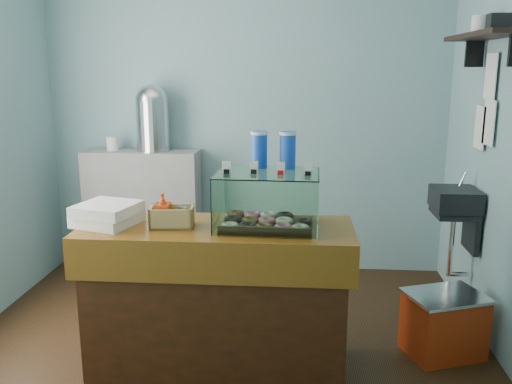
# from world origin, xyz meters

# --- Properties ---
(ground) EXTENTS (3.50, 3.50, 0.00)m
(ground) POSITION_xyz_m (0.00, 0.00, 0.00)
(ground) COLOR black
(ground) RESTS_ON ground
(room_shell) EXTENTS (3.54, 3.04, 2.82)m
(room_shell) POSITION_xyz_m (0.03, 0.01, 1.71)
(room_shell) COLOR #75A7AB
(room_shell) RESTS_ON ground
(counter) EXTENTS (1.60, 0.60, 0.90)m
(counter) POSITION_xyz_m (0.00, -0.25, 0.46)
(counter) COLOR #451E0D
(counter) RESTS_ON ground
(back_shelf) EXTENTS (1.00, 0.32, 1.10)m
(back_shelf) POSITION_xyz_m (-0.90, 1.32, 0.55)
(back_shelf) COLOR gray
(back_shelf) RESTS_ON ground
(display_case) EXTENTS (0.60, 0.45, 0.54)m
(display_case) POSITION_xyz_m (0.30, -0.20, 1.07)
(display_case) COLOR #371F10
(display_case) RESTS_ON counter
(condiment_crate) EXTENTS (0.26, 0.17, 0.20)m
(condiment_crate) POSITION_xyz_m (-0.27, -0.28, 0.97)
(condiment_crate) COLOR tan
(condiment_crate) RESTS_ON counter
(pastry_boxes) EXTENTS (0.40, 0.41, 0.13)m
(pastry_boxes) POSITION_xyz_m (-0.65, -0.26, 0.96)
(pastry_boxes) COLOR white
(pastry_boxes) RESTS_ON counter
(coffee_urn) EXTENTS (0.31, 0.31, 0.57)m
(coffee_urn) POSITION_xyz_m (-0.78, 1.33, 1.40)
(coffee_urn) COLOR silver
(coffee_urn) RESTS_ON back_shelf
(red_cooler) EXTENTS (0.56, 0.50, 0.41)m
(red_cooler) POSITION_xyz_m (1.42, 0.01, 0.21)
(red_cooler) COLOR #B2300E
(red_cooler) RESTS_ON ground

